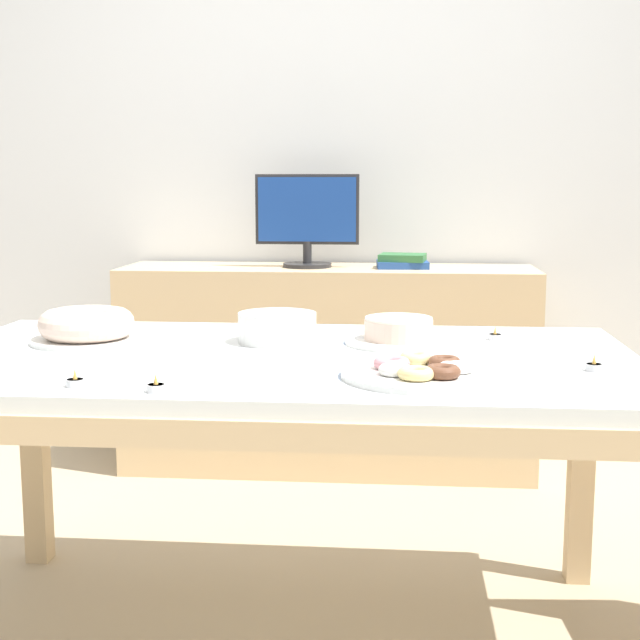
{
  "coord_description": "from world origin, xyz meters",
  "views": [
    {
      "loc": [
        0.29,
        -2.16,
        1.19
      ],
      "look_at": [
        0.08,
        0.18,
        0.83
      ],
      "focal_mm": 50.0,
      "sensor_mm": 36.0,
      "label": 1
    }
  ],
  "objects_px": {
    "book_stack": "(402,261)",
    "cake_golden_bundt": "(87,327)",
    "cake_chocolate_round": "(398,333)",
    "tealight_centre": "(495,336)",
    "plate_stack": "(277,327)",
    "computer_monitor": "(307,221)",
    "tealight_near_cakes": "(594,366)",
    "tealight_right_edge": "(75,382)",
    "pastry_platter": "(423,371)",
    "tealight_left_edge": "(156,387)"
  },
  "relations": [
    {
      "from": "book_stack",
      "to": "tealight_centre",
      "type": "distance_m",
      "value": 1.24
    },
    {
      "from": "pastry_platter",
      "to": "tealight_centre",
      "type": "height_order",
      "value": "pastry_platter"
    },
    {
      "from": "pastry_platter",
      "to": "tealight_right_edge",
      "type": "relative_size",
      "value": 9.03
    },
    {
      "from": "computer_monitor",
      "to": "tealight_centre",
      "type": "bearing_deg",
      "value": -62.25
    },
    {
      "from": "cake_chocolate_round",
      "to": "plate_stack",
      "type": "distance_m",
      "value": 0.32
    },
    {
      "from": "tealight_centre",
      "to": "tealight_right_edge",
      "type": "xyz_separation_m",
      "value": [
        -0.94,
        -0.65,
        0.0
      ]
    },
    {
      "from": "pastry_platter",
      "to": "plate_stack",
      "type": "bearing_deg",
      "value": 132.77
    },
    {
      "from": "tealight_centre",
      "to": "tealight_left_edge",
      "type": "relative_size",
      "value": 1.0
    },
    {
      "from": "computer_monitor",
      "to": "tealight_right_edge",
      "type": "distance_m",
      "value": 1.9
    },
    {
      "from": "cake_golden_bundt",
      "to": "pastry_platter",
      "type": "bearing_deg",
      "value": -22.19
    },
    {
      "from": "computer_monitor",
      "to": "book_stack",
      "type": "distance_m",
      "value": 0.42
    },
    {
      "from": "tealight_near_cakes",
      "to": "tealight_centre",
      "type": "bearing_deg",
      "value": 115.15
    },
    {
      "from": "tealight_centre",
      "to": "tealight_left_edge",
      "type": "bearing_deg",
      "value": -137.99
    },
    {
      "from": "tealight_centre",
      "to": "pastry_platter",
      "type": "bearing_deg",
      "value": -112.82
    },
    {
      "from": "cake_chocolate_round",
      "to": "tealight_left_edge",
      "type": "bearing_deg",
      "value": -129.5
    },
    {
      "from": "book_stack",
      "to": "tealight_near_cakes",
      "type": "relative_size",
      "value": 5.4
    },
    {
      "from": "computer_monitor",
      "to": "tealight_centre",
      "type": "height_order",
      "value": "computer_monitor"
    },
    {
      "from": "cake_golden_bundt",
      "to": "book_stack",
      "type": "bearing_deg",
      "value": 57.96
    },
    {
      "from": "tealight_left_edge",
      "to": "tealight_near_cakes",
      "type": "bearing_deg",
      "value": 17.32
    },
    {
      "from": "tealight_near_cakes",
      "to": "book_stack",
      "type": "bearing_deg",
      "value": 105.04
    },
    {
      "from": "computer_monitor",
      "to": "cake_chocolate_round",
      "type": "distance_m",
      "value": 1.37
    },
    {
      "from": "plate_stack",
      "to": "computer_monitor",
      "type": "bearing_deg",
      "value": 92.36
    },
    {
      "from": "pastry_platter",
      "to": "tealight_left_edge",
      "type": "bearing_deg",
      "value": -161.32
    },
    {
      "from": "tealight_near_cakes",
      "to": "tealight_left_edge",
      "type": "xyz_separation_m",
      "value": [
        -0.94,
        -0.29,
        0.0
      ]
    },
    {
      "from": "pastry_platter",
      "to": "tealight_near_cakes",
      "type": "height_order",
      "value": "pastry_platter"
    },
    {
      "from": "cake_golden_bundt",
      "to": "tealight_right_edge",
      "type": "height_order",
      "value": "cake_golden_bundt"
    },
    {
      "from": "pastry_platter",
      "to": "plate_stack",
      "type": "xyz_separation_m",
      "value": [
        -0.38,
        0.41,
        0.03
      ]
    },
    {
      "from": "book_stack",
      "to": "cake_chocolate_round",
      "type": "distance_m",
      "value": 1.3
    },
    {
      "from": "tealight_centre",
      "to": "tealight_near_cakes",
      "type": "bearing_deg",
      "value": -64.85
    },
    {
      "from": "book_stack",
      "to": "tealight_right_edge",
      "type": "relative_size",
      "value": 5.4
    },
    {
      "from": "computer_monitor",
      "to": "tealight_left_edge",
      "type": "relative_size",
      "value": 10.6
    },
    {
      "from": "cake_chocolate_round",
      "to": "tealight_right_edge",
      "type": "height_order",
      "value": "cake_chocolate_round"
    },
    {
      "from": "computer_monitor",
      "to": "tealight_near_cakes",
      "type": "xyz_separation_m",
      "value": [
        0.82,
        -1.6,
        -0.26
      ]
    },
    {
      "from": "computer_monitor",
      "to": "tealight_right_edge",
      "type": "bearing_deg",
      "value": -99.08
    },
    {
      "from": "cake_chocolate_round",
      "to": "tealight_centre",
      "type": "relative_size",
      "value": 7.06
    },
    {
      "from": "pastry_platter",
      "to": "tealight_centre",
      "type": "xyz_separation_m",
      "value": [
        0.21,
        0.49,
        -0.0
      ]
    },
    {
      "from": "cake_chocolate_round",
      "to": "pastry_platter",
      "type": "distance_m",
      "value": 0.42
    },
    {
      "from": "tealight_near_cakes",
      "to": "cake_golden_bundt",
      "type": "bearing_deg",
      "value": 168.75
    },
    {
      "from": "book_stack",
      "to": "cake_chocolate_round",
      "type": "xyz_separation_m",
      "value": [
        -0.01,
        -1.3,
        -0.08
      ]
    },
    {
      "from": "computer_monitor",
      "to": "tealight_centre",
      "type": "distance_m",
      "value": 1.4
    },
    {
      "from": "cake_chocolate_round",
      "to": "tealight_centre",
      "type": "bearing_deg",
      "value": 17.35
    },
    {
      "from": "plate_stack",
      "to": "tealight_near_cakes",
      "type": "distance_m",
      "value": 0.82
    },
    {
      "from": "tealight_centre",
      "to": "computer_monitor",
      "type": "bearing_deg",
      "value": 117.75
    },
    {
      "from": "book_stack",
      "to": "tealight_left_edge",
      "type": "distance_m",
      "value": 1.96
    },
    {
      "from": "tealight_centre",
      "to": "book_stack",
      "type": "bearing_deg",
      "value": 101.56
    },
    {
      "from": "cake_golden_bundt",
      "to": "tealight_right_edge",
      "type": "bearing_deg",
      "value": -73.0
    },
    {
      "from": "book_stack",
      "to": "computer_monitor",
      "type": "bearing_deg",
      "value": -179.8
    },
    {
      "from": "computer_monitor",
      "to": "book_stack",
      "type": "bearing_deg",
      "value": 0.2
    },
    {
      "from": "book_stack",
      "to": "cake_golden_bundt",
      "type": "xyz_separation_m",
      "value": [
        -0.84,
        -1.35,
        -0.06
      ]
    },
    {
      "from": "book_stack",
      "to": "plate_stack",
      "type": "relative_size",
      "value": 1.03
    }
  ]
}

